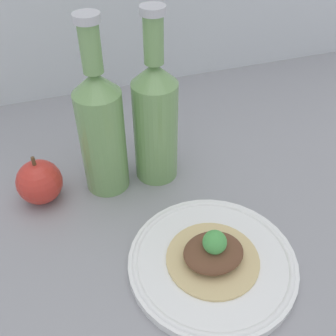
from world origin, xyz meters
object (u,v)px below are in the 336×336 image
(plated_food, at_px, (213,253))
(cider_bottle_right, at_px, (155,119))
(plate, at_px, (212,262))
(cider_bottle_left, at_px, (101,129))
(apple, at_px, (39,182))

(plated_food, height_order, cider_bottle_right, cider_bottle_right)
(plated_food, bearing_deg, plate, 0.00)
(cider_bottle_left, bearing_deg, apple, -178.78)
(plated_food, bearing_deg, cider_bottle_left, 115.27)
(cider_bottle_left, xyz_separation_m, cider_bottle_right, (0.09, 0.00, 0.00))
(plate, height_order, apple, apple)
(plate, relative_size, apple, 2.69)
(cider_bottle_right, relative_size, apple, 3.33)
(plated_food, relative_size, cider_bottle_right, 0.44)
(cider_bottle_right, bearing_deg, plated_food, -86.32)
(plate, xyz_separation_m, cider_bottle_right, (-0.01, 0.23, 0.11))
(plated_food, distance_m, cider_bottle_right, 0.25)
(plate, bearing_deg, cider_bottle_right, 93.68)
(plated_food, bearing_deg, apple, 134.79)
(plated_food, xyz_separation_m, cider_bottle_left, (-0.11, 0.23, 0.09))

